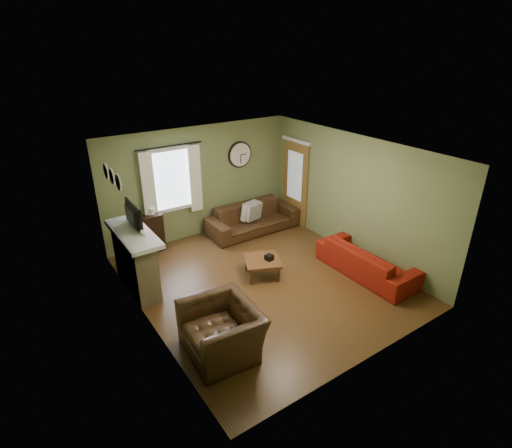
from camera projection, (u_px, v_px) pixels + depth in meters
floor at (263, 281)px, 7.85m from camera, size 4.60×5.20×0.00m
ceiling at (264, 151)px, 6.76m from camera, size 4.60×5.20×0.00m
wall_left at (142, 255)px, 6.14m from camera, size 0.00×5.20×2.60m
wall_right at (352, 195)px, 8.48m from camera, size 0.00×5.20×2.60m
wall_back at (199, 182)px, 9.26m from camera, size 4.60×0.00×2.60m
wall_front at (375, 287)px, 5.35m from camera, size 4.60×0.00×2.60m
fireplace at (136, 262)px, 7.42m from camera, size 0.40×1.40×1.10m
firebox at (147, 271)px, 7.62m from camera, size 0.04×0.60×0.55m
mantel at (133, 233)px, 7.18m from camera, size 0.58×1.60×0.08m
tv at (130, 220)px, 7.22m from camera, size 0.08×0.60×0.35m
tv_screen at (134, 216)px, 7.23m from camera, size 0.02×0.62×0.36m
medallion_left at (118, 182)px, 6.35m from camera, size 0.28×0.28×0.03m
medallion_mid at (112, 177)px, 6.61m from camera, size 0.28×0.28×0.03m
medallion_right at (106, 171)px, 6.87m from camera, size 0.28×0.28×0.03m
window_pane at (171, 180)px, 8.80m from camera, size 1.00×0.02×1.30m
curtain_rod at (169, 146)px, 8.40m from camera, size 0.03×0.03×1.50m
curtain_left at (149, 188)px, 8.47m from camera, size 0.28×0.04×1.55m
curtain_right at (195, 179)px, 9.03m from camera, size 0.28×0.04×1.55m
wall_clock at (240, 155)px, 9.57m from camera, size 0.64×0.06×0.64m
door at (295, 183)px, 9.96m from camera, size 0.05×0.90×2.10m
bookshelf at (147, 234)px, 8.76m from camera, size 0.72×0.31×0.86m
book at (146, 210)px, 8.61m from camera, size 0.23×0.25×0.02m
sofa_brown at (253, 218)px, 9.78m from camera, size 2.28×0.89×0.67m
pillow_left at (254, 212)px, 9.59m from camera, size 0.44×0.20×0.42m
pillow_right at (249, 210)px, 9.66m from camera, size 0.47×0.26×0.45m
sofa_red at (367, 260)px, 7.97m from camera, size 0.82×2.10×0.61m
armchair at (222, 330)px, 5.94m from camera, size 1.11×1.24×0.76m
coffee_table at (262, 267)px, 7.96m from camera, size 0.89×0.89×0.36m
tissue_box at (269, 258)px, 7.85m from camera, size 0.17×0.17×0.11m
wine_glass_a at (144, 238)px, 6.71m from camera, size 0.07×0.07×0.19m
wine_glass_b at (143, 236)px, 6.76m from camera, size 0.07×0.07×0.21m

